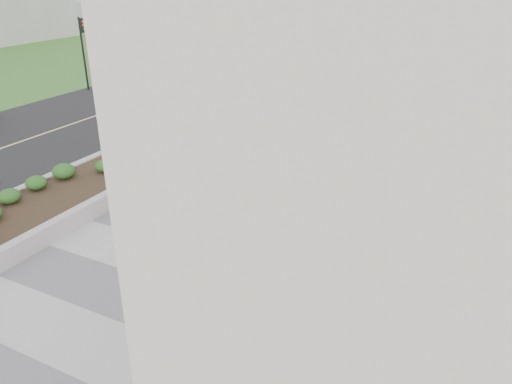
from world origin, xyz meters
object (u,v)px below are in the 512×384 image
skateboarder (197,207)px  traffic_signal_near (223,53)px  planter (116,168)px  traffic_signal_far (83,43)px

skateboarder → traffic_signal_near: bearing=134.9°
traffic_signal_near → skateboarder: traffic_signal_near is taller
traffic_signal_near → skateboarder: size_ratio=2.61×
planter → traffic_signal_near: size_ratio=4.29×
traffic_signal_near → traffic_signal_far: size_ratio=1.00×
traffic_signal_far → planter: bearing=-42.5°
planter → skateboarder: skateboarder is taller
traffic_signal_near → skateboarder: 14.11m
traffic_signal_far → skateboarder: 19.74m
planter → traffic_signal_near: (-1.73, 10.50, 2.34)m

